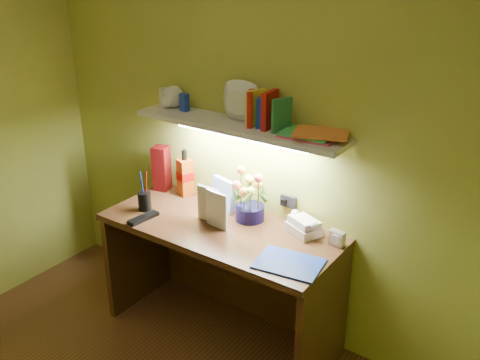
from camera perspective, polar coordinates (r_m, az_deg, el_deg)
name	(u,v)px	position (r m, az deg, el deg)	size (l,w,h in m)	color
desk	(221,282)	(3.26, -2.06, -10.78)	(1.40, 0.60, 0.75)	#3B2710
flower_bouquet	(250,196)	(3.07, 1.06, -1.68)	(0.19, 0.19, 0.30)	#0C0933
telephone	(304,224)	(2.98, 6.85, -4.73)	(0.18, 0.13, 0.11)	#F0DDCA
desk_clock	(337,238)	(2.90, 10.32, -6.12)	(0.08, 0.04, 0.08)	silver
whisky_bottle	(185,173)	(3.41, -5.89, 0.80)	(0.08, 0.08, 0.31)	#AE480F
whisky_box	(161,168)	(3.51, -8.37, 1.26)	(0.09, 0.09, 0.30)	#550809
pen_cup	(144,195)	(3.26, -10.19, -1.59)	(0.08, 0.08, 0.19)	black
art_card	(223,194)	(3.22, -1.81, -1.54)	(0.19, 0.04, 0.19)	white
tv_remote	(143,218)	(3.18, -10.27, -4.00)	(0.06, 0.20, 0.02)	black
blue_folder	(289,263)	(2.72, 5.25, -8.85)	(0.32, 0.24, 0.01)	#1B37AE
desk_book_a	(198,201)	(3.12, -4.53, -2.22)	(0.16, 0.02, 0.22)	beige
desk_book_b	(206,205)	(3.06, -3.61, -2.72)	(0.16, 0.02, 0.22)	silver
wall_shelf	(235,119)	(2.99, -0.53, 6.50)	(1.32, 0.29, 0.23)	silver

